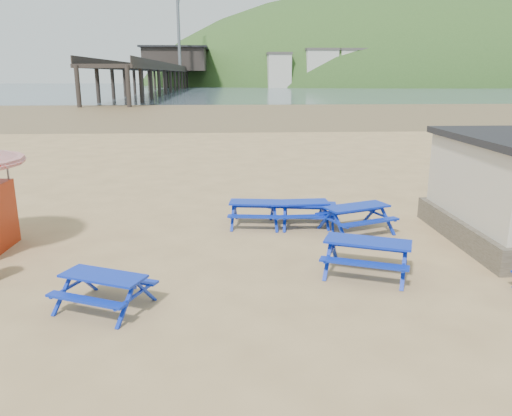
{
  "coord_description": "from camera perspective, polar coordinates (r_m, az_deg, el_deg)",
  "views": [
    {
      "loc": [
        0.19,
        -12.63,
        4.81
      ],
      "look_at": [
        1.04,
        1.5,
        1.0
      ],
      "focal_mm": 35.0,
      "sensor_mm": 36.0,
      "label": 1
    }
  ],
  "objects": [
    {
      "name": "ground",
      "position": [
        13.52,
        -4.02,
        -5.82
      ],
      "size": [
        400.0,
        400.0,
        0.0
      ],
      "primitive_type": "plane",
      "color": "tan",
      "rests_on": "ground"
    },
    {
      "name": "wet_sand",
      "position": [
        67.8,
        -3.66,
        10.95
      ],
      "size": [
        400.0,
        400.0,
        0.0
      ],
      "primitive_type": "plane",
      "color": "brown",
      "rests_on": "ground"
    },
    {
      "name": "sea",
      "position": [
        182.7,
        -3.6,
        13.51
      ],
      "size": [
        400.0,
        400.0,
        0.0
      ],
      "primitive_type": "plane",
      "color": "#42535F",
      "rests_on": "ground"
    },
    {
      "name": "picnic_table_blue_a",
      "position": [
        16.3,
        0.37,
        -0.63
      ],
      "size": [
        2.1,
        1.78,
        0.8
      ],
      "rotation": [
        0.0,
        0.0,
        -0.13
      ],
      "color": "#122F9E",
      "rests_on": "ground"
    },
    {
      "name": "picnic_table_blue_b",
      "position": [
        16.41,
        6.04,
        -0.73
      ],
      "size": [
        1.94,
        1.66,
        0.73
      ],
      "rotation": [
        0.0,
        0.0,
        -0.15
      ],
      "color": "#122F9E",
      "rests_on": "ground"
    },
    {
      "name": "picnic_table_blue_c",
      "position": [
        15.92,
        11.38,
        -1.22
      ],
      "size": [
        2.48,
        2.26,
        0.85
      ],
      "rotation": [
        0.0,
        0.0,
        0.37
      ],
      "color": "#122F9E",
      "rests_on": "ground"
    },
    {
      "name": "picnic_table_blue_d",
      "position": [
        11.12,
        -16.95,
        -9.11
      ],
      "size": [
        2.23,
        2.05,
        0.75
      ],
      "rotation": [
        0.0,
        0.0,
        -0.42
      ],
      "color": "#122F9E",
      "rests_on": "ground"
    },
    {
      "name": "picnic_table_blue_e",
      "position": [
        12.68,
        12.56,
        -5.49
      ],
      "size": [
        2.54,
        2.32,
        0.87
      ],
      "rotation": [
        0.0,
        0.0,
        -0.39
      ],
      "color": "#122F9E",
      "rests_on": "ground"
    },
    {
      "name": "pier",
      "position": [
        191.73,
        -9.2,
        15.05
      ],
      "size": [
        24.0,
        220.0,
        39.29
      ],
      "color": "black",
      "rests_on": "ground"
    },
    {
      "name": "headland_town",
      "position": [
        258.84,
        17.2,
        11.13
      ],
      "size": [
        264.0,
        144.0,
        108.0
      ],
      "color": "#2D4C1E",
      "rests_on": "ground"
    },
    {
      "name": "picnic_table_blue_g",
      "position": [
        16.38,
        4.92,
        -0.61
      ],
      "size": [
        1.97,
        1.62,
        0.8
      ],
      "rotation": [
        0.0,
        0.0,
        0.04
      ],
      "color": "#122F9E",
      "rests_on": "ground"
    }
  ]
}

